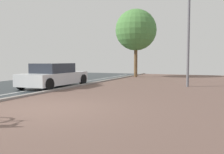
% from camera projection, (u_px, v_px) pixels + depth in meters
% --- Properties ---
extents(ground, '(21.00, 40.00, 0.13)m').
position_uv_depth(ground, '(86.00, 114.00, 7.21)').
color(ground, '#242B2E').
extents(parked_car_near, '(1.88, 4.35, 1.29)m').
position_uv_depth(parked_car_near, '(54.00, 76.00, 14.01)').
color(parked_car_near, silver).
rests_on(parked_car_near, ground).
extents(lamp_post, '(0.20, 0.52, 5.21)m').
position_uv_depth(lamp_post, '(188.00, 33.00, 13.95)').
color(lamp_post, slate).
rests_on(lamp_post, ground).
extents(street_tree, '(3.52, 3.52, 5.80)m').
position_uv_depth(street_tree, '(136.00, 30.00, 21.96)').
color(street_tree, brown).
rests_on(street_tree, ground).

